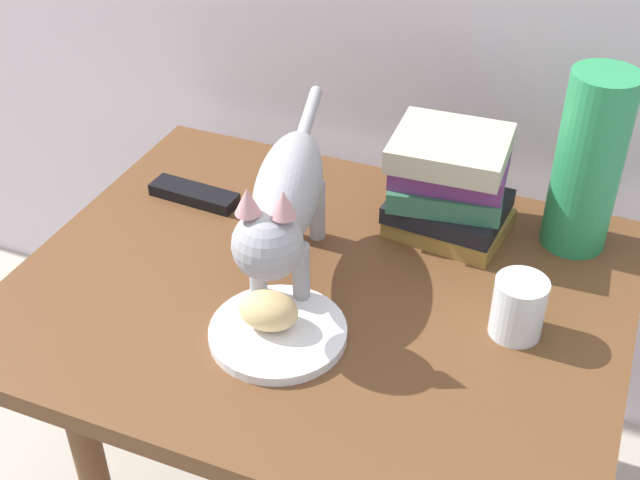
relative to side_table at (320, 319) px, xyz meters
The scene contains 8 objects.
side_table is the anchor object (origin of this frame).
plate 0.14m from the side_table, 95.20° to the right, with size 0.18×0.18×0.01m, color white.
bread_roll 0.16m from the side_table, 101.71° to the right, with size 0.08×0.06×0.05m, color #E0BC7A.
cat 0.20m from the side_table, behind, with size 0.16×0.47×0.23m.
book_stack 0.28m from the side_table, 58.55° to the left, with size 0.20×0.17×0.16m.
green_vase 0.45m from the side_table, 37.68° to the left, with size 0.10×0.10×0.28m, color #288C51.
candle_jar 0.29m from the side_table, ahead, with size 0.07×0.07×0.08m.
tv_remote 0.31m from the side_table, 155.02° to the left, with size 0.15×0.04×0.02m, color black.
Camera 1 is at (0.35, -0.85, 1.29)m, focal length 46.88 mm.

